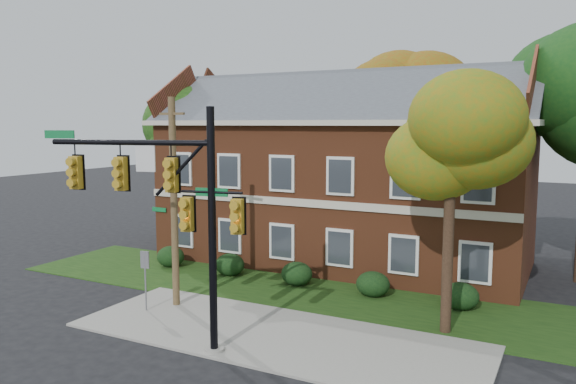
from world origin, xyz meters
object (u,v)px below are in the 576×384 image
at_px(hedge_center, 297,274).
at_px(hedge_right, 373,284).
at_px(sign_post, 145,271).
at_px(utility_pole, 174,202).
at_px(hedge_far_left, 171,257).
at_px(hedge_far_right, 460,296).
at_px(tree_left_rear, 177,131).
at_px(traffic_signal, 170,202).
at_px(tree_far_rear, 411,95).
at_px(tree_near_right, 458,136).
at_px(apartment_building, 343,165).
at_px(hedge_left, 230,265).

xyz_separation_m(hedge_center, hedge_right, (3.50, 0.00, 0.00)).
bearing_deg(sign_post, utility_pole, 47.70).
bearing_deg(hedge_far_left, hedge_far_right, 0.00).
relative_size(tree_left_rear, sign_post, 3.78).
height_order(traffic_signal, utility_pole, utility_pole).
bearing_deg(utility_pole, hedge_center, 64.81).
distance_m(tree_left_rear, utility_pole, 11.46).
xyz_separation_m(hedge_far_left, traffic_signal, (6.67, -8.05, 4.18)).
relative_size(hedge_center, tree_far_rear, 0.12).
bearing_deg(hedge_far_right, tree_far_rear, 113.37).
xyz_separation_m(hedge_center, hedge_far_right, (7.00, 0.00, 0.00)).
bearing_deg(tree_near_right, apartment_building, 131.77).
distance_m(hedge_center, sign_post, 6.82).
distance_m(apartment_building, hedge_far_right, 9.82).
height_order(hedge_right, sign_post, sign_post).
height_order(apartment_building, hedge_far_right, apartment_building).
bearing_deg(hedge_center, tree_far_rear, 84.15).
xyz_separation_m(apartment_building, hedge_far_left, (-7.00, -5.25, -4.46)).
height_order(hedge_center, traffic_signal, traffic_signal).
height_order(tree_far_rear, traffic_signal, tree_far_rear).
xyz_separation_m(hedge_far_left, hedge_left, (3.50, 0.00, 0.00)).
relative_size(apartment_building, utility_pole, 2.33).
xyz_separation_m(tree_near_right, sign_post, (-10.72, -2.92, -5.07)).
bearing_deg(tree_near_right, hedge_far_right, 94.52).
height_order(hedge_far_right, tree_left_rear, tree_left_rear).
bearing_deg(tree_near_right, hedge_far_left, 168.73).
xyz_separation_m(apartment_building, tree_near_right, (7.22, -8.09, 1.68)).
distance_m(hedge_right, sign_post, 9.12).
distance_m(hedge_far_left, tree_left_rear, 7.90).
relative_size(traffic_signal, utility_pole, 0.94).
xyz_separation_m(hedge_left, hedge_far_right, (10.50, 0.00, 0.00)).
relative_size(utility_pole, sign_post, 3.44).
relative_size(hedge_right, tree_near_right, 0.16).
relative_size(tree_near_right, sign_post, 3.65).
height_order(hedge_right, hedge_far_right, same).
bearing_deg(traffic_signal, hedge_left, 99.17).
bearing_deg(hedge_far_right, hedge_far_left, 180.00).
bearing_deg(hedge_right, sign_post, -140.58).
relative_size(hedge_center, traffic_signal, 0.18).
xyz_separation_m(apartment_building, tree_far_rear, (1.34, 7.84, 3.86)).
xyz_separation_m(hedge_far_left, utility_pole, (4.09, -4.70, 3.57)).
relative_size(hedge_left, hedge_right, 1.00).
height_order(hedge_center, hedge_far_right, same).
height_order(hedge_left, hedge_center, same).
height_order(hedge_far_left, sign_post, sign_post).
height_order(hedge_left, utility_pole, utility_pole).
relative_size(hedge_left, tree_near_right, 0.16).
height_order(apartment_building, tree_far_rear, tree_far_rear).
distance_m(apartment_building, tree_far_rear, 8.84).
xyz_separation_m(tree_far_rear, utility_pole, (-4.25, -17.79, -4.75)).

